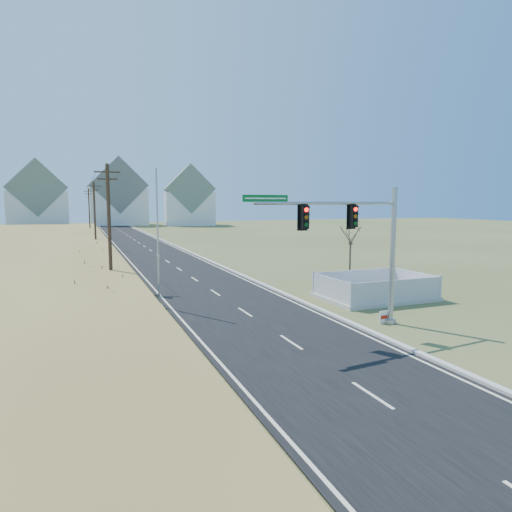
{
  "coord_description": "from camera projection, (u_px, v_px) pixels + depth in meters",
  "views": [
    {
      "loc": [
        -8.58,
        -19.73,
        6.22
      ],
      "look_at": [
        0.15,
        2.67,
        3.4
      ],
      "focal_mm": 32.0,
      "sensor_mm": 36.0,
      "label": 1
    }
  ],
  "objects": [
    {
      "name": "utility_pole_near",
      "position": [
        109.0,
        224.0,
        33.07
      ],
      "size": [
        1.8,
        0.26,
        9.0
      ],
      "color": "#422D1E",
      "rests_on": "ground"
    },
    {
      "name": "curb",
      "position": [
        168.0,
        243.0,
        69.84
      ],
      "size": [
        0.3,
        180.0,
        0.18
      ],
      "primitive_type": "cube",
      "color": "#B2AFA8",
      "rests_on": "ground"
    },
    {
      "name": "fence_enclosure",
      "position": [
        375.0,
        294.0,
        29.64
      ],
      "size": [
        6.99,
        4.82,
        1.59
      ],
      "rotation": [
        0.0,
        0.0,
        0.01
      ],
      "color": "#B7B5AD",
      "rests_on": "ground"
    },
    {
      "name": "bare_tree",
      "position": [
        351.0,
        233.0,
        34.81
      ],
      "size": [
        1.82,
        1.82,
        4.82
      ],
      "color": "#4C3F33",
      "rests_on": "ground"
    },
    {
      "name": "open_sign",
      "position": [
        384.0,
        317.0,
        23.54
      ],
      "size": [
        0.52,
        0.11,
        0.64
      ],
      "rotation": [
        0.0,
        0.0,
        0.09
      ],
      "color": "white",
      "rests_on": "ground"
    },
    {
      "name": "condo_nnw",
      "position": [
        37.0,
        200.0,
        114.72
      ],
      "size": [
        14.93,
        11.17,
        17.03
      ],
      "rotation": [
        0.0,
        0.0,
        0.07
      ],
      "color": "silver",
      "rests_on": "ground"
    },
    {
      "name": "utility_pole_far",
      "position": [
        89.0,
        211.0,
        88.59
      ],
      "size": [
        1.8,
        0.26,
        9.0
      ],
      "color": "#422D1E",
      "rests_on": "ground"
    },
    {
      "name": "traffic_signal_mast",
      "position": [
        365.0,
        242.0,
        22.26
      ],
      "size": [
        8.75,
        1.27,
        7.0
      ],
      "rotation": [
        0.0,
        0.0,
        0.11
      ],
      "color": "#9EA0A5",
      "rests_on": "ground"
    },
    {
      "name": "utility_pole_mid",
      "position": [
        95.0,
        214.0,
        60.83
      ],
      "size": [
        1.8,
        0.26,
        9.0
      ],
      "color": "#422D1E",
      "rests_on": "ground"
    },
    {
      "name": "condo_ne",
      "position": [
        189.0,
        200.0,
        124.74
      ],
      "size": [
        14.12,
        10.51,
        16.52
      ],
      "rotation": [
        0.0,
        0.0,
        -0.1
      ],
      "color": "silver",
      "rests_on": "ground"
    },
    {
      "name": "flagpole",
      "position": [
        158.0,
        253.0,
        26.68
      ],
      "size": [
        0.37,
        0.37,
        8.17
      ],
      "color": "#B7B5AD",
      "rests_on": "ground"
    },
    {
      "name": "ground",
      "position": [
        273.0,
        332.0,
        22.08
      ],
      "size": [
        260.0,
        260.0,
        0.0
      ],
      "primitive_type": "plane",
      "color": "#4A5428",
      "rests_on": "ground"
    },
    {
      "name": "condo_n",
      "position": [
        118.0,
        198.0,
        125.56
      ],
      "size": [
        15.27,
        10.2,
        18.54
      ],
      "color": "silver",
      "rests_on": "ground"
    },
    {
      "name": "road",
      "position": [
        141.0,
        244.0,
        68.35
      ],
      "size": [
        8.0,
        180.0,
        0.06
      ],
      "primitive_type": "cube",
      "color": "black",
      "rests_on": "ground"
    }
  ]
}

